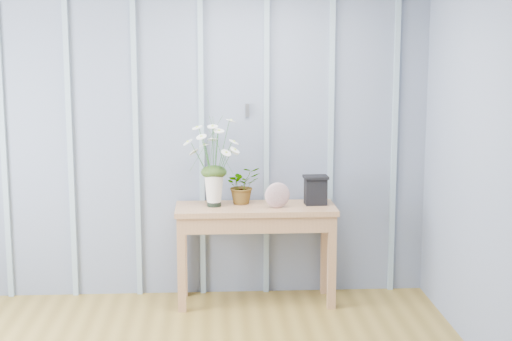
{
  "coord_description": "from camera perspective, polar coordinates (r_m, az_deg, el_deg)",
  "views": [
    {
      "loc": [
        0.33,
        -3.74,
        2.01
      ],
      "look_at": [
        0.65,
        1.94,
        1.03
      ],
      "focal_mm": 55.0,
      "sensor_mm": 36.0,
      "label": 1
    }
  ],
  "objects": [
    {
      "name": "carved_box",
      "position": [
        5.94,
        4.35,
        -1.41
      ],
      "size": [
        0.19,
        0.15,
        0.22
      ],
      "color": "black",
      "rests_on": "sideboard"
    },
    {
      "name": "felt_disc_vessel",
      "position": [
        5.8,
        1.57,
        -1.81
      ],
      "size": [
        0.2,
        0.09,
        0.19
      ],
      "primitive_type": "ellipsoid",
      "rotation": [
        0.0,
        0.0,
        0.21
      ],
      "color": "#874457",
      "rests_on": "sideboard"
    },
    {
      "name": "room_shell",
      "position": [
        4.67,
        -7.39,
        9.4
      ],
      "size": [
        4.0,
        4.5,
        2.5
      ],
      "color": "gray",
      "rests_on": "ground"
    },
    {
      "name": "spider_plant",
      "position": [
        5.95,
        -1.0,
        -1.06
      ],
      "size": [
        0.32,
        0.3,
        0.29
      ],
      "primitive_type": "imported",
      "rotation": [
        0.0,
        0.0,
        0.34
      ],
      "color": "#223B13",
      "rests_on": "sideboard"
    },
    {
      "name": "daisy_vase",
      "position": [
        5.82,
        -3.1,
        1.44
      ],
      "size": [
        0.47,
        0.36,
        0.67
      ],
      "color": "black",
      "rests_on": "sideboard"
    },
    {
      "name": "sideboard",
      "position": [
        5.91,
        -0.03,
        -3.69
      ],
      "size": [
        1.2,
        0.45,
        0.75
      ],
      "color": "#A3724B",
      "rests_on": "ground"
    }
  ]
}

